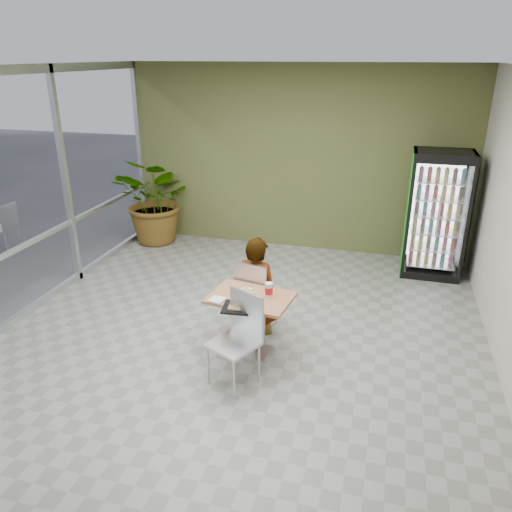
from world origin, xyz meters
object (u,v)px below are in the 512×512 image
Objects in this scene: dining_table at (251,313)px; seated_woman at (257,296)px; chair_near at (240,331)px; beverage_fridge at (436,215)px; chair_far at (254,291)px; soda_cup at (269,290)px; cafeteria_tray at (242,308)px; potted_plant at (158,200)px.

dining_table is 0.55m from seated_woman.
chair_near is 4.14m from beverage_fridge.
chair_far is 3.40m from beverage_fridge.
cafeteria_tray is (-0.20, -0.38, -0.07)m from soda_cup.
chair_far is at bearing -131.30° from beverage_fridge.
dining_table is at bearing 112.25° from chair_far.
potted_plant is at bearing 127.47° from cafeteria_tray.
seated_woman is at bearing -131.62° from beverage_fridge.
potted_plant is (-2.69, 3.50, 0.05)m from cafeteria_tray.
cafeteria_tray is at bearing 106.00° from seated_woman.
dining_table is 0.36m from soda_cup.
chair_near is at bearing 108.35° from chair_far.
chair_near is (0.03, -0.53, 0.06)m from dining_table.
soda_cup is 0.43m from cafeteria_tray.
chair_far is (-0.10, 0.49, 0.04)m from dining_table.
chair_near is 1.08m from seated_woman.
dining_table is at bearing -49.82° from potted_plant.
dining_table is 0.50m from chair_far.
chair_near is 0.65m from soda_cup.
dining_table is 0.53m from chair_near.
dining_table is 0.62× the size of potted_plant.
chair_far is 0.10m from seated_woman.
potted_plant is (-2.61, 2.65, 0.33)m from seated_woman.
soda_cup is at bearing 99.98° from chair_near.
cafeteria_tray is at bearing -90.56° from dining_table.
cafeteria_tray is (-0.00, -0.32, 0.23)m from dining_table.
seated_woman is 3.70× the size of cafeteria_tray.
dining_table is 2.37× the size of cafeteria_tray.
cafeteria_tray is (0.09, -0.81, 0.19)m from chair_far.
seated_woman is at bearing 94.87° from cafeteria_tray.
soda_cup is at bearing -123.02° from beverage_fridge.
seated_woman is 9.50× the size of soda_cup.
chair_near is 6.19× the size of soda_cup.
chair_near is (0.13, -1.02, 0.03)m from chair_far.
potted_plant reaches higher than soda_cup.
beverage_fridge is (2.25, 2.52, 0.42)m from chair_far.
seated_woman reaches higher than chair_near.
dining_table is at bearing 109.19° from seated_woman.
cafeteria_tray is 0.21× the size of beverage_fridge.
chair_near is 0.65× the size of seated_woman.
dining_table is 0.39m from cafeteria_tray.
soda_cup is at bearing -47.26° from potted_plant.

